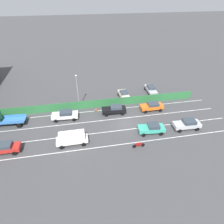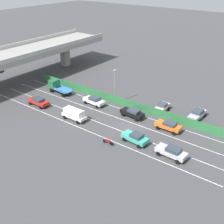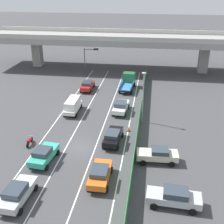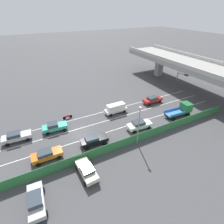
{
  "view_description": "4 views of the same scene",
  "coord_description": "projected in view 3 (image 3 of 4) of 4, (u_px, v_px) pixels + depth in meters",
  "views": [
    {
      "loc": [
        -26.87,
        7.64,
        20.78
      ],
      "look_at": [
        0.92,
        2.34,
        2.15
      ],
      "focal_mm": 31.29,
      "sensor_mm": 36.0,
      "label": 1
    },
    {
      "loc": [
        -35.21,
        -22.96,
        24.77
      ],
      "look_at": [
        -0.28,
        3.21,
        2.12
      ],
      "focal_mm": 44.88,
      "sensor_mm": 36.0,
      "label": 2
    },
    {
      "loc": [
        7.87,
        -28.75,
        17.9
      ],
      "look_at": [
        2.6,
        7.47,
        1.32
      ],
      "focal_mm": 46.78,
      "sensor_mm": 36.0,
      "label": 3
    },
    {
      "loc": [
        24.51,
        -6.12,
        19.59
      ],
      "look_at": [
        -2.21,
        7.79,
        1.36
      ],
      "focal_mm": 27.91,
      "sensor_mm": 36.0,
      "label": 4
    }
  ],
  "objects": [
    {
      "name": "traffic_cone",
      "position": [
        129.0,
        129.0,
        37.77
      ],
      "size": [
        0.47,
        0.47,
        0.65
      ],
      "color": "orange",
      "rests_on": "ground"
    },
    {
      "name": "elevated_overpass",
      "position": [
        117.0,
        40.0,
        61.87
      ],
      "size": [
        56.8,
        10.5,
        7.9
      ],
      "color": "gray",
      "rests_on": "ground"
    },
    {
      "name": "parked_sedan_cream",
      "position": [
        158.0,
        155.0,
        31.16
      ],
      "size": [
        4.48,
        2.15,
        1.6
      ],
      "color": "beige",
      "rests_on": "ground"
    },
    {
      "name": "car_van_white",
      "position": [
        73.0,
        105.0,
        42.77
      ],
      "size": [
        1.96,
        4.79,
        2.09
      ],
      "color": "silver",
      "rests_on": "ground"
    },
    {
      "name": "motorcycle",
      "position": [
        29.0,
        141.0,
        34.59
      ],
      "size": [
        0.6,
        1.95,
        0.93
      ],
      "color": "black",
      "rests_on": "ground"
    },
    {
      "name": "lane_line_right_edge",
      "position": [
        129.0,
        124.0,
        39.71
      ],
      "size": [
        0.14,
        49.42,
        0.01
      ],
      "primitive_type": "cube",
      "color": "silver",
      "rests_on": "ground"
    },
    {
      "name": "street_lamp",
      "position": [
        143.0,
        92.0,
        38.75
      ],
      "size": [
        0.6,
        0.36,
        7.07
      ],
      "color": "gray",
      "rests_on": "ground"
    },
    {
      "name": "green_fence",
      "position": [
        139.0,
        119.0,
        39.19
      ],
      "size": [
        0.1,
        45.52,
        1.69
      ],
      "color": "#2D753D",
      "rests_on": "ground"
    },
    {
      "name": "lane_line_mid_left",
      "position": [
        81.0,
        121.0,
        40.6
      ],
      "size": [
        0.14,
        49.42,
        0.01
      ],
      "primitive_type": "cube",
      "color": "silver",
      "rests_on": "ground"
    },
    {
      "name": "car_sedan_black",
      "position": [
        113.0,
        136.0,
        34.73
      ],
      "size": [
        2.17,
        4.62,
        1.65
      ],
      "color": "black",
      "rests_on": "ground"
    },
    {
      "name": "traffic_light",
      "position": [
        89.0,
        56.0,
        59.86
      ],
      "size": [
        2.89,
        0.88,
        5.33
      ],
      "color": "#47474C",
      "rests_on": "ground"
    },
    {
      "name": "lane_line_left_edge",
      "position": [
        57.0,
        119.0,
        41.05
      ],
      "size": [
        0.14,
        49.42,
        0.01
      ],
      "primitive_type": "cube",
      "color": "silver",
      "rests_on": "ground"
    },
    {
      "name": "flatbed_truck_blue",
      "position": [
        128.0,
        81.0,
        52.56
      ],
      "size": [
        2.6,
        5.86,
        2.58
      ],
      "color": "black",
      "rests_on": "ground"
    },
    {
      "name": "car_sedan_silver",
      "position": [
        17.0,
        193.0,
        25.48
      ],
      "size": [
        2.21,
        4.65,
        1.69
      ],
      "color": "#B7BABC",
      "rests_on": "ground"
    },
    {
      "name": "car_taxi_teal",
      "position": [
        44.0,
        154.0,
        31.17
      ],
      "size": [
        2.37,
        4.47,
        1.66
      ],
      "color": "teal",
      "rests_on": "ground"
    },
    {
      "name": "ground_plane",
      "position": [
        81.0,
        147.0,
        34.33
      ],
      "size": [
        300.0,
        300.0,
        0.0
      ],
      "primitive_type": "plane",
      "color": "#424244"
    },
    {
      "name": "car_sedan_white",
      "position": [
        121.0,
        106.0,
        42.98
      ],
      "size": [
        2.28,
        4.79,
        1.69
      ],
      "color": "white",
      "rests_on": "ground"
    },
    {
      "name": "parked_wagon_silver",
      "position": [
        174.0,
        197.0,
        25.04
      ],
      "size": [
        4.77,
        2.15,
        1.67
      ],
      "color": "#B2B5B7",
      "rests_on": "ground"
    },
    {
      "name": "car_taxi_orange",
      "position": [
        100.0,
        174.0,
        28.07
      ],
      "size": [
        2.04,
        4.41,
        1.58
      ],
      "color": "orange",
      "rests_on": "ground"
    },
    {
      "name": "lane_line_mid_right",
      "position": [
        105.0,
        123.0,
        40.16
      ],
      "size": [
        0.14,
        49.42,
        0.01
      ],
      "primitive_type": "cube",
      "color": "silver",
      "rests_on": "ground"
    },
    {
      "name": "car_sedan_red",
      "position": [
        87.0,
        85.0,
        51.79
      ],
      "size": [
        1.93,
        4.69,
        1.59
      ],
      "color": "red",
      "rests_on": "ground"
    }
  ]
}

